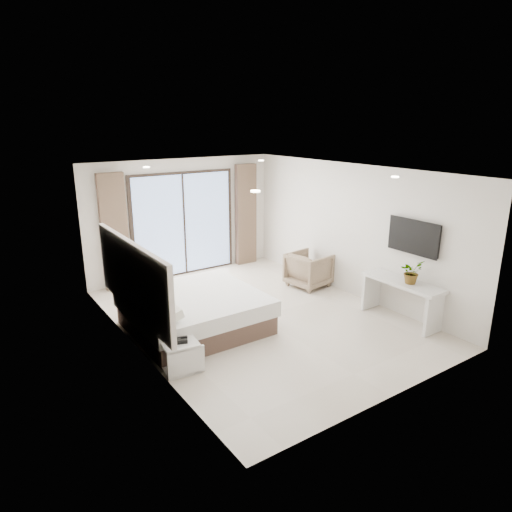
% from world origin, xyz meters
% --- Properties ---
extents(ground, '(6.20, 6.20, 0.00)m').
position_xyz_m(ground, '(0.00, 0.00, 0.00)').
color(ground, beige).
rests_on(ground, ground).
extents(room_shell, '(4.62, 6.22, 2.72)m').
position_xyz_m(room_shell, '(-0.20, 0.75, 1.58)').
color(room_shell, silver).
rests_on(room_shell, ground).
extents(bed, '(2.19, 2.09, 0.75)m').
position_xyz_m(bed, '(-1.21, 0.23, 0.32)').
color(bed, brown).
rests_on(bed, ground).
extents(nightstand, '(0.55, 0.47, 0.45)m').
position_xyz_m(nightstand, '(-2.02, -0.93, 0.23)').
color(nightstand, silver).
rests_on(nightstand, ground).
extents(phone, '(0.21, 0.19, 0.06)m').
position_xyz_m(phone, '(-2.00, -0.93, 0.49)').
color(phone, black).
rests_on(phone, nightstand).
extents(console_desk, '(0.48, 1.54, 0.77)m').
position_xyz_m(console_desk, '(2.04, -1.57, 0.56)').
color(console_desk, silver).
rests_on(console_desk, ground).
extents(plant, '(0.38, 0.42, 0.33)m').
position_xyz_m(plant, '(2.04, -1.73, 0.93)').
color(plant, '#33662D').
rests_on(plant, console_desk).
extents(armchair, '(0.86, 0.90, 0.83)m').
position_xyz_m(armchair, '(1.85, 0.75, 0.41)').
color(armchair, '#937A60').
rests_on(armchair, ground).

